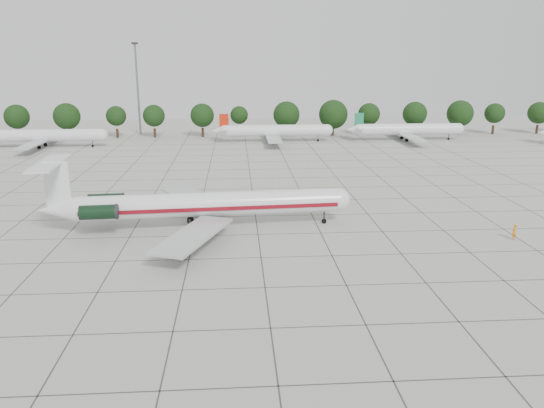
% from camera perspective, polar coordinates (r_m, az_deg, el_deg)
% --- Properties ---
extents(ground, '(260.00, 260.00, 0.00)m').
position_cam_1_polar(ground, '(66.96, -1.52, -3.30)').
color(ground, '#A9AAA2').
rests_on(ground, ground).
extents(apron_joints, '(170.00, 170.00, 0.02)m').
position_cam_1_polar(apron_joints, '(81.29, -1.98, 0.12)').
color(apron_joints, '#383838').
rests_on(apron_joints, ground).
extents(main_airliner, '(39.95, 31.33, 9.36)m').
position_cam_1_polar(main_airliner, '(68.81, -8.39, -0.06)').
color(main_airliner, silver).
rests_on(main_airliner, ground).
extents(ground_crew, '(0.87, 0.79, 1.99)m').
position_cam_1_polar(ground_crew, '(71.25, 24.61, -2.74)').
color(ground_crew, orange).
rests_on(ground_crew, ground).
extents(bg_airliner_b, '(28.24, 27.20, 7.40)m').
position_cam_1_polar(bg_airliner_b, '(142.31, -23.28, 6.75)').
color(bg_airliner_b, silver).
rests_on(bg_airliner_b, ground).
extents(bg_airliner_c, '(28.24, 27.20, 7.40)m').
position_cam_1_polar(bg_airliner_c, '(139.83, 0.32, 7.88)').
color(bg_airliner_c, silver).
rests_on(bg_airliner_c, ground).
extents(bg_airliner_d, '(28.24, 27.20, 7.40)m').
position_cam_1_polar(bg_airliner_d, '(146.87, 14.39, 7.76)').
color(bg_airliner_d, silver).
rests_on(bg_airliner_d, ground).
extents(tree_line, '(249.86, 8.44, 10.22)m').
position_cam_1_polar(tree_line, '(149.41, -7.52, 9.43)').
color(tree_line, '#332114').
rests_on(tree_line, ground).
extents(floodlight_mast, '(1.60, 1.60, 25.45)m').
position_cam_1_polar(floodlight_mast, '(157.88, -14.28, 12.44)').
color(floodlight_mast, slate).
rests_on(floodlight_mast, ground).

